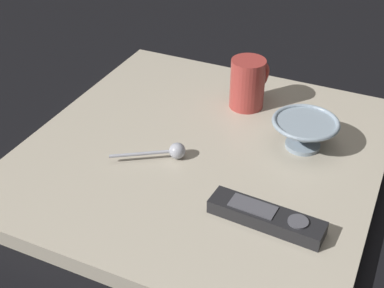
% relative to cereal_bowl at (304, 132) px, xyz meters
% --- Properties ---
extents(ground_plane, '(6.00, 6.00, 0.00)m').
position_rel_cereal_bowl_xyz_m(ground_plane, '(0.17, 0.08, -0.06)').
color(ground_plane, black).
extents(table, '(0.63, 0.65, 0.03)m').
position_rel_cereal_bowl_xyz_m(table, '(0.17, 0.08, -0.05)').
color(table, '#B7AD99').
rests_on(table, ground).
extents(cereal_bowl, '(0.12, 0.12, 0.06)m').
position_rel_cereal_bowl_xyz_m(cereal_bowl, '(0.00, 0.00, 0.00)').
color(cereal_bowl, '#8C9EAD').
rests_on(cereal_bowl, table).
extents(coffee_mug, '(0.07, 0.10, 0.10)m').
position_rel_cereal_bowl_xyz_m(coffee_mug, '(0.14, -0.10, 0.02)').
color(coffee_mug, '#A53833').
rests_on(coffee_mug, table).
extents(teaspoon, '(0.12, 0.08, 0.03)m').
position_rel_cereal_bowl_xyz_m(teaspoon, '(0.20, 0.13, -0.02)').
color(teaspoon, '#A3A5B2').
rests_on(teaspoon, table).
extents(tv_remote_near, '(0.18, 0.06, 0.03)m').
position_rel_cereal_bowl_xyz_m(tv_remote_near, '(-0.00, 0.22, -0.02)').
color(tv_remote_near, black).
rests_on(tv_remote_near, table).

